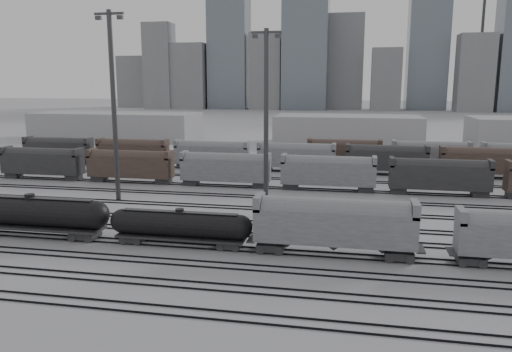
% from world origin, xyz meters
% --- Properties ---
extents(ground, '(900.00, 900.00, 0.00)m').
position_xyz_m(ground, '(0.00, 0.00, 0.00)').
color(ground, silver).
rests_on(ground, ground).
extents(tracks, '(220.00, 71.50, 0.16)m').
position_xyz_m(tracks, '(0.00, 17.50, 0.08)').
color(tracks, black).
rests_on(tracks, ground).
extents(tank_car_a, '(18.87, 3.14, 4.66)m').
position_xyz_m(tank_car_a, '(-23.51, 1.00, 2.70)').
color(tank_car_a, '#252528').
rests_on(tank_car_a, ground).
extents(tank_car_b, '(15.67, 2.61, 3.87)m').
position_xyz_m(tank_car_b, '(-5.89, 1.00, 2.24)').
color(tank_car_b, '#252528').
rests_on(tank_car_b, ground).
extents(hopper_car_a, '(15.99, 3.18, 5.72)m').
position_xyz_m(hopper_car_a, '(10.26, 1.00, 3.53)').
color(hopper_car_a, '#252528').
rests_on(hopper_car_a, ground).
extents(light_mast_b, '(4.33, 0.69, 27.08)m').
position_xyz_m(light_mast_b, '(-22.07, 19.27, 14.36)').
color(light_mast_b, '#38383B').
rests_on(light_mast_b, ground).
extents(light_mast_c, '(3.79, 0.61, 23.71)m').
position_xyz_m(light_mast_c, '(0.84, 15.21, 12.58)').
color(light_mast_c, '#38383B').
rests_on(light_mast_c, ground).
extents(bg_string_near, '(151.00, 3.00, 5.60)m').
position_xyz_m(bg_string_near, '(8.00, 32.00, 2.80)').
color(bg_string_near, gray).
rests_on(bg_string_near, ground).
extents(bg_string_mid, '(151.00, 3.00, 5.60)m').
position_xyz_m(bg_string_mid, '(18.00, 48.00, 2.80)').
color(bg_string_mid, '#252528').
rests_on(bg_string_mid, ground).
extents(bg_string_far, '(66.00, 3.00, 5.60)m').
position_xyz_m(bg_string_far, '(35.50, 56.00, 2.80)').
color(bg_string_far, brown).
rests_on(bg_string_far, ground).
extents(warehouse_left, '(50.00, 18.00, 8.00)m').
position_xyz_m(warehouse_left, '(-60.00, 95.00, 4.00)').
color(warehouse_left, '#9F9FA2').
rests_on(warehouse_left, ground).
extents(warehouse_mid, '(40.00, 18.00, 8.00)m').
position_xyz_m(warehouse_mid, '(10.00, 95.00, 4.00)').
color(warehouse_mid, '#9F9FA2').
rests_on(warehouse_mid, ground).
extents(skyline, '(316.00, 22.40, 95.00)m').
position_xyz_m(skyline, '(10.84, 280.00, 34.73)').
color(skyline, gray).
rests_on(skyline, ground).
extents(crane_left, '(42.00, 1.80, 100.00)m').
position_xyz_m(crane_left, '(-28.74, 305.00, 57.39)').
color(crane_left, '#38383B').
rests_on(crane_left, ground).
extents(crane_right, '(42.00, 1.80, 100.00)m').
position_xyz_m(crane_right, '(91.26, 305.00, 57.39)').
color(crane_right, '#38383B').
rests_on(crane_right, ground).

